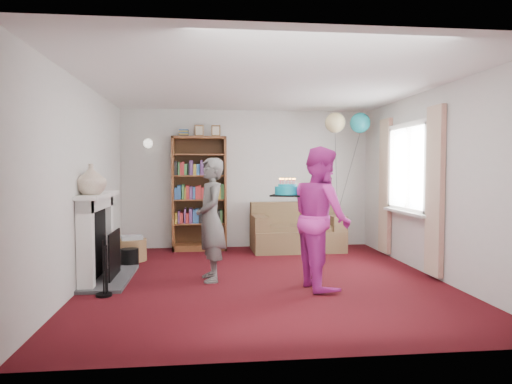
{
  "coord_description": "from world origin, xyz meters",
  "views": [
    {
      "loc": [
        -0.75,
        -5.82,
        1.45
      ],
      "look_at": [
        -0.04,
        0.6,
        1.11
      ],
      "focal_mm": 32.0,
      "sensor_mm": 36.0,
      "label": 1
    }
  ],
  "objects": [
    {
      "name": "fireplace",
      "position": [
        -2.09,
        0.19,
        0.51
      ],
      "size": [
        0.55,
        1.8,
        1.12
      ],
      "color": "#3F3F42",
      "rests_on": "ground"
    },
    {
      "name": "wall_right",
      "position": [
        2.26,
        0.0,
        1.25
      ],
      "size": [
        0.02,
        5.0,
        2.5
      ],
      "primitive_type": "cube",
      "color": "silver",
      "rests_on": "ground"
    },
    {
      "name": "balloons",
      "position": [
        1.67,
        1.8,
        2.22
      ],
      "size": [
        0.79,
        0.35,
        1.75
      ],
      "color": "#3F3F3F",
      "rests_on": "ground"
    },
    {
      "name": "window_bay",
      "position": [
        2.21,
        0.6,
        1.2
      ],
      "size": [
        0.14,
        2.02,
        2.2
      ],
      "color": "white",
      "rests_on": "ground"
    },
    {
      "name": "person_striped",
      "position": [
        -0.69,
        0.02,
        0.79
      ],
      "size": [
        0.47,
        0.63,
        1.58
      ],
      "primitive_type": "imported",
      "rotation": [
        0.0,
        0.0,
        -1.41
      ],
      "color": "black",
      "rests_on": "ground"
    },
    {
      "name": "ceiling",
      "position": [
        0.0,
        0.0,
        2.5
      ],
      "size": [
        4.5,
        5.0,
        0.01
      ],
      "primitive_type": "cube",
      "color": "white",
      "rests_on": "wall_back"
    },
    {
      "name": "bookcase",
      "position": [
        -0.86,
        2.3,
        0.98
      ],
      "size": [
        0.95,
        0.42,
        2.21
      ],
      "color": "#472B14",
      "rests_on": "ground"
    },
    {
      "name": "wall_sconce",
      "position": [
        -1.75,
        2.36,
        1.88
      ],
      "size": [
        0.16,
        0.23,
        0.16
      ],
      "color": "gold",
      "rests_on": "ground"
    },
    {
      "name": "sofa",
      "position": [
        0.84,
        2.07,
        0.32
      ],
      "size": [
        1.57,
        0.83,
        0.83
      ],
      "rotation": [
        0.0,
        0.0,
        0.02
      ],
      "color": "brown",
      "rests_on": "ground"
    },
    {
      "name": "person_magenta",
      "position": [
        0.63,
        -0.47,
        0.85
      ],
      "size": [
        0.75,
        0.91,
        1.7
      ],
      "primitive_type": "imported",
      "rotation": [
        0.0,
        0.0,
        1.71
      ],
      "color": "#AF2386",
      "rests_on": "ground"
    },
    {
      "name": "mantel_vase",
      "position": [
        -2.12,
        -0.15,
        1.31
      ],
      "size": [
        0.47,
        0.47,
        0.37
      ],
      "primitive_type": "imported",
      "rotation": [
        0.0,
        0.0,
        -0.42
      ],
      "color": "beige",
      "rests_on": "fireplace"
    },
    {
      "name": "ground",
      "position": [
        0.0,
        0.0,
        0.0
      ],
      "size": [
        5.0,
        5.0,
        0.0
      ],
      "primitive_type": "plane",
      "color": "black",
      "rests_on": "ground"
    },
    {
      "name": "wicker_basket",
      "position": [
        -1.9,
        1.41,
        0.18
      ],
      "size": [
        0.45,
        0.45,
        0.4
      ],
      "rotation": [
        0.0,
        0.0,
        0.27
      ],
      "color": "olive",
      "rests_on": "ground"
    },
    {
      "name": "wall_left",
      "position": [
        -2.26,
        0.0,
        1.25
      ],
      "size": [
        0.02,
        5.0,
        2.5
      ],
      "primitive_type": "cube",
      "color": "silver",
      "rests_on": "ground"
    },
    {
      "name": "wall_back",
      "position": [
        0.0,
        2.51,
        1.25
      ],
      "size": [
        4.5,
        0.02,
        2.5
      ],
      "primitive_type": "cube",
      "color": "silver",
      "rests_on": "ground"
    },
    {
      "name": "birthday_cake",
      "position": [
        0.26,
        -0.23,
        1.16
      ],
      "size": [
        0.38,
        0.38,
        0.22
      ],
      "rotation": [
        0.0,
        0.0,
        -0.36
      ],
      "color": "black",
      "rests_on": "ground"
    }
  ]
}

